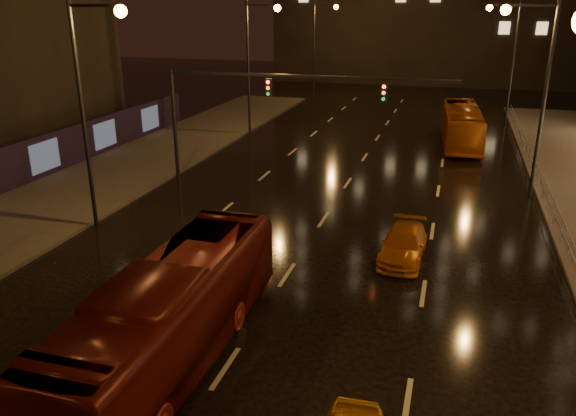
{
  "coord_description": "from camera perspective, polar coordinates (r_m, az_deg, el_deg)",
  "views": [
    {
      "loc": [
        5.43,
        -8.11,
        9.54
      ],
      "look_at": [
        -0.09,
        10.45,
        2.5
      ],
      "focal_mm": 35.0,
      "sensor_mm": 36.0,
      "label": 1
    }
  ],
  "objects": [
    {
      "name": "sidewalk_left",
      "position": [
        31.34,
        -21.62,
        0.95
      ],
      "size": [
        7.0,
        70.0,
        0.15
      ],
      "primitive_type": "cube",
      "color": "#38332D",
      "rests_on": "ground"
    },
    {
      "name": "ground",
      "position": [
        30.18,
        5.36,
        1.46
      ],
      "size": [
        140.0,
        140.0,
        0.0
      ],
      "primitive_type": "plane",
      "color": "black",
      "rests_on": "ground"
    },
    {
      "name": "bus_red",
      "position": [
        16.04,
        -11.85,
        -10.62
      ],
      "size": [
        2.54,
        10.69,
        2.97
      ],
      "primitive_type": "imported",
      "rotation": [
        0.0,
        0.0,
        0.0
      ],
      "color": "#51100B",
      "rests_on": "ground"
    },
    {
      "name": "railing_right",
      "position": [
        27.91,
        25.51,
        -0.08
      ],
      "size": [
        0.05,
        56.0,
        1.0
      ],
      "color": "#99999E",
      "rests_on": "sidewalk_right"
    },
    {
      "name": "bus_curb",
      "position": [
        42.41,
        17.21,
        8.04
      ],
      "size": [
        3.0,
        10.26,
        2.82
      ],
      "primitive_type": "imported",
      "rotation": [
        0.0,
        0.0,
        0.06
      ],
      "color": "#9E470F",
      "rests_on": "ground"
    },
    {
      "name": "taxi_far",
      "position": [
        22.73,
        11.64,
        -3.66
      ],
      "size": [
        1.76,
        4.07,
        1.17
      ],
      "primitive_type": "imported",
      "rotation": [
        0.0,
        0.0,
        -0.03
      ],
      "color": "#BF5D11",
      "rests_on": "ground"
    },
    {
      "name": "traffic_signal",
      "position": [
        30.39,
        -3.9,
        10.83
      ],
      "size": [
        15.31,
        0.32,
        6.2
      ],
      "color": "black",
      "rests_on": "ground"
    }
  ]
}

